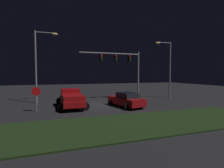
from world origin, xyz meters
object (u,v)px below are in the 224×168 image
object	(u,v)px
car_sedan	(126,100)
street_lamp_right	(167,63)
pickup_truck	(71,97)
traffic_signal_gantry	(122,63)
street_lamp_left	(40,58)
stop_sign	(36,95)

from	to	relation	value
car_sedan	street_lamp_right	distance (m)	10.08
pickup_truck	traffic_signal_gantry	world-z (taller)	traffic_signal_gantry
traffic_signal_gantry	street_lamp_left	bearing A→B (deg)	178.81
street_lamp_right	stop_sign	xyz separation A→B (m)	(-16.70, -3.92, -3.41)
car_sedan	pickup_truck	bearing A→B (deg)	60.39
stop_sign	car_sedan	bearing A→B (deg)	-2.46
traffic_signal_gantry	street_lamp_right	xyz separation A→B (m)	(6.26, -1.28, 0.07)
car_sedan	traffic_signal_gantry	xyz separation A→B (m)	(1.82, 5.57, 4.16)
pickup_truck	street_lamp_left	size ratio (longest dim) A/B	0.64
pickup_truck	stop_sign	distance (m)	3.49
street_lamp_right	car_sedan	bearing A→B (deg)	-152.05
street_lamp_left	street_lamp_right	distance (m)	16.64
car_sedan	stop_sign	xyz separation A→B (m)	(-8.62, 0.37, 0.82)
street_lamp_right	street_lamp_left	bearing A→B (deg)	174.84
pickup_truck	stop_sign	bearing A→B (deg)	110.87
car_sedan	traffic_signal_gantry	distance (m)	7.19
pickup_truck	traffic_signal_gantry	distance (m)	9.11
car_sedan	street_lamp_right	bearing A→B (deg)	-74.87
pickup_truck	street_lamp_left	bearing A→B (deg)	35.82
pickup_truck	street_lamp_right	bearing A→B (deg)	-79.52
car_sedan	street_lamp_left	xyz separation A→B (m)	(-8.48, 5.79, 4.54)
car_sedan	stop_sign	bearing A→B (deg)	74.72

